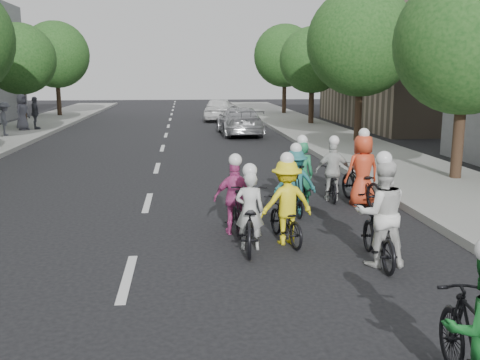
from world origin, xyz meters
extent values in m
plane|color=black|center=(0.00, 0.00, 0.00)|extent=(120.00, 120.00, 0.00)
cube|color=gray|center=(8.00, 10.00, 0.07)|extent=(4.00, 80.00, 0.15)
cube|color=#999993|center=(6.05, 10.00, 0.09)|extent=(0.18, 80.00, 0.18)
cube|color=gray|center=(16.00, 24.00, 4.00)|extent=(10.00, 14.00, 8.00)
cylinder|color=black|center=(-8.20, 24.00, 1.14)|extent=(0.32, 0.32, 2.27)
sphere|color=#174517|center=(-8.20, 24.00, 3.97)|extent=(4.00, 4.00, 4.00)
cylinder|color=black|center=(-8.20, 33.00, 1.24)|extent=(0.32, 0.32, 2.48)
sphere|color=#174517|center=(-8.20, 33.00, 4.53)|extent=(4.80, 4.80, 4.80)
cylinder|color=black|center=(8.80, 6.60, 1.14)|extent=(0.32, 0.32, 2.27)
sphere|color=#174517|center=(8.80, 6.60, 3.97)|extent=(4.00, 4.00, 4.00)
cylinder|color=black|center=(8.80, 15.60, 1.24)|extent=(0.32, 0.32, 2.48)
sphere|color=#174517|center=(8.80, 15.60, 4.53)|extent=(4.80, 4.80, 4.80)
cylinder|color=black|center=(8.80, 24.60, 1.14)|extent=(0.32, 0.32, 2.27)
sphere|color=#174517|center=(8.80, 24.60, 3.97)|extent=(4.00, 4.00, 4.00)
cylinder|color=black|center=(8.80, 33.60, 1.24)|extent=(0.32, 0.32, 2.48)
sphere|color=#174517|center=(8.80, 33.60, 4.53)|extent=(4.80, 4.80, 4.80)
imported|color=black|center=(2.07, 1.31, 0.52)|extent=(0.93, 2.04, 1.03)
imported|color=silver|center=(2.07, 1.21, 0.71)|extent=(0.56, 0.40, 1.43)
sphere|color=white|center=(2.07, 1.21, 1.45)|extent=(0.26, 0.26, 0.26)
imported|color=black|center=(3.65, -3.55, 0.54)|extent=(0.72, 1.85, 1.08)
imported|color=black|center=(2.78, 1.57, 0.41)|extent=(0.82, 1.63, 0.82)
imported|color=yellow|center=(2.78, 1.47, 0.79)|extent=(1.11, 0.76, 1.58)
sphere|color=white|center=(2.78, 1.47, 1.60)|extent=(0.26, 0.26, 0.26)
imported|color=black|center=(1.90, 2.28, 0.46)|extent=(0.56, 1.57, 0.93)
imported|color=#CC4893|center=(1.90, 2.18, 0.73)|extent=(0.88, 0.42, 1.46)
sphere|color=white|center=(1.90, 2.18, 1.48)|extent=(0.26, 0.26, 0.26)
imported|color=black|center=(5.16, 4.30, 0.51)|extent=(1.00, 2.03, 1.02)
imported|color=red|center=(5.16, 4.20, 0.86)|extent=(0.92, 0.68, 1.72)
sphere|color=white|center=(5.16, 4.20, 1.74)|extent=(0.26, 0.26, 0.26)
imported|color=black|center=(3.67, 4.30, 0.52)|extent=(0.73, 1.79, 1.05)
imported|color=#227F50|center=(3.67, 4.20, 0.79)|extent=(0.62, 0.45, 1.58)
sphere|color=white|center=(3.67, 4.20, 1.60)|extent=(0.26, 0.26, 0.26)
imported|color=black|center=(4.11, 0.27, 0.45)|extent=(0.71, 1.76, 0.91)
imported|color=white|center=(4.11, 0.17, 0.88)|extent=(0.90, 0.72, 1.76)
sphere|color=white|center=(4.11, 0.17, 1.78)|extent=(0.26, 0.26, 0.26)
imported|color=black|center=(3.39, 3.66, 0.52)|extent=(0.51, 1.75, 1.05)
imported|color=#246C6E|center=(3.39, 3.56, 0.74)|extent=(0.96, 0.56, 1.48)
sphere|color=white|center=(3.39, 3.56, 1.50)|extent=(0.26, 0.26, 0.26)
imported|color=black|center=(4.61, 4.89, 0.40)|extent=(0.75, 1.60, 0.81)
imported|color=silver|center=(4.61, 4.79, 0.74)|extent=(0.91, 0.49, 1.49)
sphere|color=white|center=(4.61, 4.79, 1.51)|extent=(0.26, 0.26, 0.26)
imported|color=#A7A8AC|center=(3.82, 19.68, 0.73)|extent=(2.24, 5.09, 1.45)
imported|color=white|center=(3.40, 28.66, 0.79)|extent=(2.58, 4.87, 1.58)
imported|color=#535561|center=(-7.81, 19.41, 0.97)|extent=(0.87, 1.18, 1.64)
imported|color=#454851|center=(-7.14, 22.40, 1.04)|extent=(0.72, 1.12, 1.78)
imported|color=#545361|center=(-7.73, 22.05, 1.11)|extent=(0.87, 1.08, 1.93)
camera|label=1|loc=(0.92, -7.99, 3.11)|focal=40.00mm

